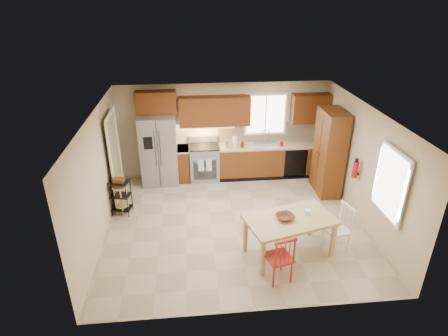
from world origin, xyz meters
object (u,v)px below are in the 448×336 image
fire_extinguisher (355,169)px  bar_stool (121,200)px  chair_white (337,229)px  table_bowl (285,219)px  utility_cart (121,197)px  pantry (329,153)px  dining_table (289,237)px  range_stove (204,163)px  soap_bottle (282,142)px  chair_red (279,257)px  table_jar (308,213)px  refrigerator (159,150)px

fire_extinguisher → bar_stool: 5.21m
chair_white → table_bowl: (-1.05, -0.05, 0.32)m
utility_cart → pantry: bearing=17.8°
pantry → dining_table: bearing=-123.5°
range_stove → utility_cart: (-1.95, -1.55, -0.04)m
soap_bottle → fire_extinguisher: (1.15, -1.95, 0.10)m
fire_extinguisher → chair_white: bearing=-122.8°
bar_stool → utility_cart: utility_cart is taller
chair_red → table_jar: chair_red is taller
fire_extinguisher → chair_white: 1.61m
fire_extinguisher → utility_cart: size_ratio=0.43×
soap_bottle → range_stove: bearing=177.6°
pantry → dining_table: (-1.55, -2.34, -0.65)m
table_bowl → table_jar: bearing=12.5°
range_stove → soap_bottle: (2.03, -0.08, 0.54)m
table_bowl → pantry: bearing=54.8°
fire_extinguisher → chair_white: (-0.80, -1.24, -0.62)m
chair_white → fire_extinguisher: bearing=-48.2°
soap_bottle → refrigerator: bearing=179.5°
soap_bottle → table_bowl: bearing=-102.2°
refrigerator → range_stove: 1.24m
range_stove → table_jar: 3.71m
chair_white → table_jar: (-0.60, 0.05, 0.35)m
chair_red → bar_stool: size_ratio=1.35×
table_bowl → table_jar: table_jar is taller
dining_table → chair_red: chair_red is taller
refrigerator → table_jar: (2.93, -3.17, -0.08)m
refrigerator → bar_stool: size_ratio=2.58×
fire_extinguisher → chair_red: 2.93m
pantry → utility_cart: (-4.93, -0.57, -0.63)m
refrigerator → dining_table: size_ratio=1.12×
range_stove → bar_stool: size_ratio=1.30×
chair_white → bar_stool: chair_white is taller
soap_bottle → pantry: bearing=-43.5°
table_bowl → dining_table: bearing=0.0°
dining_table → fire_extinguisher: bearing=21.1°
refrigerator → utility_cart: refrigerator is taller
fire_extinguisher → chair_white: size_ratio=0.38×
range_stove → chair_red: size_ratio=0.97×
soap_bottle → chair_white: size_ratio=0.20×
bar_stool → utility_cart: bearing=-85.3°
fire_extinguisher → table_bowl: 2.28m
chair_red → table_bowl: 0.77m
soap_bottle → pantry: (0.95, -0.90, 0.05)m
utility_cart → chair_red: bearing=-27.5°
pantry → chair_red: 3.59m
pantry → table_bowl: (-1.65, -2.34, -0.25)m
chair_white → chair_red: bearing=103.0°
range_stove → dining_table: bearing=-66.8°
fire_extinguisher → range_stove: bearing=147.4°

